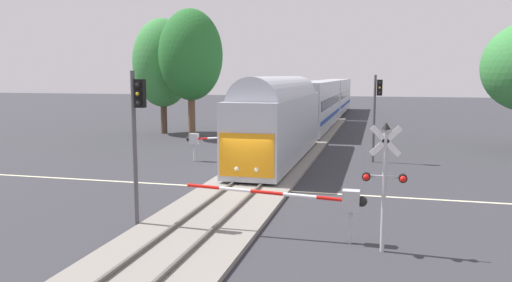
{
  "coord_description": "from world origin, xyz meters",
  "views": [
    {
      "loc": [
        6.17,
        -22.93,
        5.55
      ],
      "look_at": [
        -0.25,
        2.84,
        2.0
      ],
      "focal_mm": 34.64,
      "sensor_mm": 36.0,
      "label": 1
    }
  ],
  "objects_px": {
    "pine_left_background": "(163,63)",
    "crossing_gate_near": "(328,200)",
    "traffic_signal_far_side": "(377,104)",
    "oak_behind_train": "(191,55)",
    "traffic_signal_median": "(137,124)",
    "crossing_gate_far": "(202,140)",
    "crossing_signal_mast": "(385,174)",
    "commuter_train": "(318,103)"
  },
  "relations": [
    {
      "from": "oak_behind_train",
      "to": "pine_left_background",
      "type": "bearing_deg",
      "value": 143.21
    },
    {
      "from": "crossing_gate_near",
      "to": "commuter_train",
      "type": "bearing_deg",
      "value": 97.54
    },
    {
      "from": "pine_left_background",
      "to": "crossing_signal_mast",
      "type": "bearing_deg",
      "value": -54.23
    },
    {
      "from": "traffic_signal_median",
      "to": "traffic_signal_far_side",
      "type": "xyz_separation_m",
      "value": [
        8.2,
        16.23,
        -0.09
      ]
    },
    {
      "from": "oak_behind_train",
      "to": "crossing_signal_mast",
      "type": "bearing_deg",
      "value": -57.12
    },
    {
      "from": "crossing_signal_mast",
      "to": "traffic_signal_median",
      "type": "distance_m",
      "value": 8.68
    },
    {
      "from": "traffic_signal_far_side",
      "to": "oak_behind_train",
      "type": "relative_size",
      "value": 0.5
    },
    {
      "from": "traffic_signal_far_side",
      "to": "oak_behind_train",
      "type": "bearing_deg",
      "value": 151.99
    },
    {
      "from": "crossing_gate_near",
      "to": "traffic_signal_far_side",
      "type": "distance_m",
      "value": 16.25
    },
    {
      "from": "crossing_gate_near",
      "to": "traffic_signal_far_side",
      "type": "xyz_separation_m",
      "value": [
        1.4,
        16.02,
        2.31
      ]
    },
    {
      "from": "crossing_gate_near",
      "to": "traffic_signal_median",
      "type": "xyz_separation_m",
      "value": [
        -6.79,
        -0.2,
        2.4
      ]
    },
    {
      "from": "crossing_signal_mast",
      "to": "traffic_signal_far_side",
      "type": "distance_m",
      "value": 16.66
    },
    {
      "from": "traffic_signal_far_side",
      "to": "commuter_train",
      "type": "bearing_deg",
      "value": 107.68
    },
    {
      "from": "pine_left_background",
      "to": "crossing_gate_near",
      "type": "bearing_deg",
      "value": -56.14
    },
    {
      "from": "crossing_gate_near",
      "to": "crossing_gate_far",
      "type": "xyz_separation_m",
      "value": [
        -9.48,
        13.61,
        0.01
      ]
    },
    {
      "from": "commuter_train",
      "to": "traffic_signal_far_side",
      "type": "relative_size",
      "value": 10.81
    },
    {
      "from": "oak_behind_train",
      "to": "commuter_train",
      "type": "bearing_deg",
      "value": 47.16
    },
    {
      "from": "traffic_signal_far_side",
      "to": "oak_behind_train",
      "type": "height_order",
      "value": "oak_behind_train"
    },
    {
      "from": "crossing_gate_far",
      "to": "oak_behind_train",
      "type": "xyz_separation_m",
      "value": [
        -4.9,
        10.81,
        5.83
      ]
    },
    {
      "from": "commuter_train",
      "to": "crossing_gate_far",
      "type": "relative_size",
      "value": 11.35
    },
    {
      "from": "commuter_train",
      "to": "crossing_gate_near",
      "type": "height_order",
      "value": "commuter_train"
    },
    {
      "from": "commuter_train",
      "to": "traffic_signal_far_side",
      "type": "distance_m",
      "value": 19.88
    },
    {
      "from": "commuter_train",
      "to": "traffic_signal_median",
      "type": "xyz_separation_m",
      "value": [
        -2.17,
        -35.14,
        1.09
      ]
    },
    {
      "from": "commuter_train",
      "to": "traffic_signal_median",
      "type": "distance_m",
      "value": 35.23
    },
    {
      "from": "traffic_signal_median",
      "to": "oak_behind_train",
      "type": "bearing_deg",
      "value": 107.13
    },
    {
      "from": "crossing_gate_near",
      "to": "oak_behind_train",
      "type": "xyz_separation_m",
      "value": [
        -14.38,
        24.42,
        5.84
      ]
    },
    {
      "from": "traffic_signal_far_side",
      "to": "pine_left_background",
      "type": "height_order",
      "value": "pine_left_background"
    },
    {
      "from": "crossing_gate_near",
      "to": "oak_behind_train",
      "type": "height_order",
      "value": "oak_behind_train"
    },
    {
      "from": "commuter_train",
      "to": "oak_behind_train",
      "type": "distance_m",
      "value": 15.04
    },
    {
      "from": "commuter_train",
      "to": "traffic_signal_far_side",
      "type": "xyz_separation_m",
      "value": [
        6.03,
        -18.92,
        1.0
      ]
    },
    {
      "from": "crossing_gate_far",
      "to": "oak_behind_train",
      "type": "bearing_deg",
      "value": 114.4
    },
    {
      "from": "commuter_train",
      "to": "traffic_signal_far_side",
      "type": "bearing_deg",
      "value": -72.32
    },
    {
      "from": "crossing_signal_mast",
      "to": "traffic_signal_far_side",
      "type": "relative_size",
      "value": 0.74
    },
    {
      "from": "traffic_signal_far_side",
      "to": "oak_behind_train",
      "type": "xyz_separation_m",
      "value": [
        -15.78,
        8.4,
        3.52
      ]
    },
    {
      "from": "traffic_signal_median",
      "to": "traffic_signal_far_side",
      "type": "height_order",
      "value": "traffic_signal_median"
    },
    {
      "from": "crossing_signal_mast",
      "to": "crossing_gate_far",
      "type": "distance_m",
      "value": 18.15
    },
    {
      "from": "crossing_gate_near",
      "to": "traffic_signal_far_side",
      "type": "bearing_deg",
      "value": 84.99
    },
    {
      "from": "crossing_gate_near",
      "to": "traffic_signal_median",
      "type": "bearing_deg",
      "value": -178.28
    },
    {
      "from": "commuter_train",
      "to": "traffic_signal_median",
      "type": "bearing_deg",
      "value": -93.53
    },
    {
      "from": "crossing_gate_near",
      "to": "traffic_signal_median",
      "type": "relative_size",
      "value": 1.1
    },
    {
      "from": "crossing_gate_near",
      "to": "crossing_signal_mast",
      "type": "xyz_separation_m",
      "value": [
        1.78,
        -0.59,
        1.1
      ]
    },
    {
      "from": "traffic_signal_median",
      "to": "pine_left_background",
      "type": "relative_size",
      "value": 0.53
    }
  ]
}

